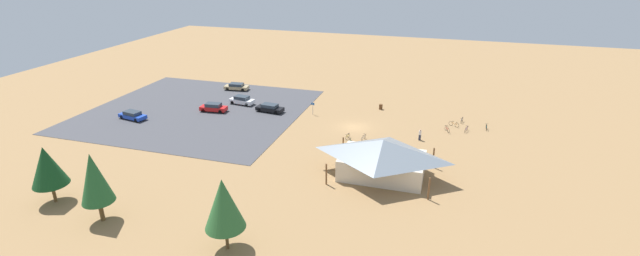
% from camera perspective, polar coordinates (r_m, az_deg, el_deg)
% --- Properties ---
extents(ground, '(160.00, 160.00, 0.00)m').
position_cam_1_polar(ground, '(68.90, 4.47, 0.11)').
color(ground, '#937047').
rests_on(ground, ground).
extents(parking_lot_asphalt, '(35.72, 33.42, 0.05)m').
position_cam_1_polar(parking_lot_asphalt, '(78.86, -15.63, 2.24)').
color(parking_lot_asphalt, '#424247').
rests_on(parking_lot_asphalt, ground).
extents(bike_pavilion, '(12.05, 8.44, 4.76)m').
position_cam_1_polar(bike_pavilion, '(53.64, 8.10, -3.61)').
color(bike_pavilion, beige).
rests_on(bike_pavilion, ground).
extents(trash_bin, '(0.60, 0.60, 0.90)m').
position_cam_1_polar(trash_bin, '(77.08, 7.88, 2.74)').
color(trash_bin, brown).
rests_on(trash_bin, ground).
extents(lot_sign, '(0.56, 0.08, 2.20)m').
position_cam_1_polar(lot_sign, '(73.53, -0.94, 2.79)').
color(lot_sign, '#99999E').
rests_on(lot_sign, ground).
extents(pine_west, '(3.71, 3.71, 7.28)m').
position_cam_1_polar(pine_west, '(40.45, -12.40, -9.58)').
color(pine_west, brown).
rests_on(pine_west, ground).
extents(pine_center, '(3.72, 3.72, 6.59)m').
position_cam_1_polar(pine_center, '(55.22, -31.91, -4.21)').
color(pine_center, brown).
rests_on(pine_center, ground).
extents(pine_east, '(3.21, 3.21, 7.54)m').
position_cam_1_polar(pine_east, '(48.87, -27.24, -5.81)').
color(pine_east, brown).
rests_on(pine_east, ground).
extents(bicycle_red_edge_south, '(0.76, 1.67, 0.86)m').
position_cam_1_polar(bicycle_red_edge_south, '(69.65, 16.16, -0.15)').
color(bicycle_red_edge_south, black).
rests_on(bicycle_red_edge_south, ground).
extents(bicycle_purple_edge_north, '(0.62, 1.71, 0.80)m').
position_cam_1_polar(bicycle_purple_edge_north, '(70.55, 18.44, -0.16)').
color(bicycle_purple_edge_north, black).
rests_on(bicycle_purple_edge_north, ground).
extents(bicycle_orange_lone_east, '(1.57, 0.96, 0.82)m').
position_cam_1_polar(bicycle_orange_lone_east, '(71.97, 16.97, 0.48)').
color(bicycle_orange_lone_east, black).
rests_on(bicycle_orange_lone_east, ground).
extents(bicycle_white_yard_front, '(0.49, 1.70, 0.84)m').
position_cam_1_polar(bicycle_white_yard_front, '(74.07, 17.92, 0.99)').
color(bicycle_white_yard_front, black).
rests_on(bicycle_white_yard_front, ground).
extents(bicycle_silver_near_sign, '(0.50, 1.72, 0.82)m').
position_cam_1_polar(bicycle_silver_near_sign, '(64.29, 5.67, -1.26)').
color(bicycle_silver_near_sign, black).
rests_on(bicycle_silver_near_sign, ground).
extents(bicycle_green_yard_center, '(0.82, 1.46, 0.81)m').
position_cam_1_polar(bicycle_green_yard_center, '(62.68, 4.05, -1.82)').
color(bicycle_green_yard_center, black).
rests_on(bicycle_green_yard_center, ground).
extents(bicycle_teal_lone_west, '(0.48, 1.65, 0.84)m').
position_cam_1_polar(bicycle_teal_lone_west, '(72.36, 20.77, 0.09)').
color(bicycle_teal_lone_west, black).
rests_on(bicycle_teal_lone_west, ground).
extents(bicycle_yellow_trailside, '(0.48, 1.67, 0.81)m').
position_cam_1_polar(bicycle_yellow_trailside, '(64.48, 3.61, -1.10)').
color(bicycle_yellow_trailside, black).
rests_on(bicycle_yellow_trailside, ground).
extents(car_blue_far_end, '(4.95, 2.60, 1.35)m').
position_cam_1_polar(car_blue_far_end, '(77.90, -23.14, 1.54)').
color(car_blue_far_end, '#1E42B2').
rests_on(car_blue_far_end, parking_lot_asphalt).
extents(car_red_mid_lot, '(4.69, 2.10, 1.45)m').
position_cam_1_polar(car_red_mid_lot, '(77.28, -13.65, 2.62)').
color(car_red_mid_lot, red).
rests_on(car_red_mid_lot, parking_lot_asphalt).
extents(car_tan_inner_stall, '(4.84, 2.31, 1.33)m').
position_cam_1_polar(car_tan_inner_stall, '(88.57, -10.77, 5.30)').
color(car_tan_inner_stall, tan).
rests_on(car_tan_inner_stall, parking_lot_asphalt).
extents(car_black_by_curb, '(4.90, 2.34, 1.37)m').
position_cam_1_polar(car_black_by_curb, '(75.43, -6.53, 2.60)').
color(car_black_by_curb, black).
rests_on(car_black_by_curb, parking_lot_asphalt).
extents(car_white_end_stall, '(4.62, 2.32, 1.50)m').
position_cam_1_polar(car_white_end_stall, '(79.99, -10.10, 3.58)').
color(car_white_end_stall, white).
rests_on(car_white_end_stall, parking_lot_asphalt).
extents(visitor_at_bikes, '(0.36, 0.36, 1.68)m').
position_cam_1_polar(visitor_at_bikes, '(65.34, 12.83, -0.83)').
color(visitor_at_bikes, '#2D3347').
rests_on(visitor_at_bikes, ground).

